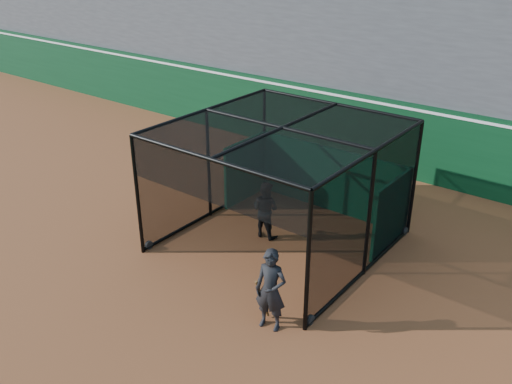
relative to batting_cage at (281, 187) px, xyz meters
The scene contains 6 objects.
ground 2.96m from the batting_cage, 112.52° to the right, with size 120.00×120.00×0.00m, color brown.
outfield_wall 6.26m from the batting_cage, 98.86° to the left, with size 50.00×0.50×2.50m.
grandstand 10.41m from the batting_cage, 95.53° to the left, with size 50.00×7.85×8.95m.
batting_cage is the anchor object (origin of this frame).
batter 0.93m from the batting_cage, behind, with size 0.76×0.59×1.56m, color black.
on_deck_player 3.52m from the batting_cage, 57.91° to the right, with size 0.73×0.56×1.80m.
Camera 1 is at (8.02, -7.83, 7.27)m, focal length 38.00 mm.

